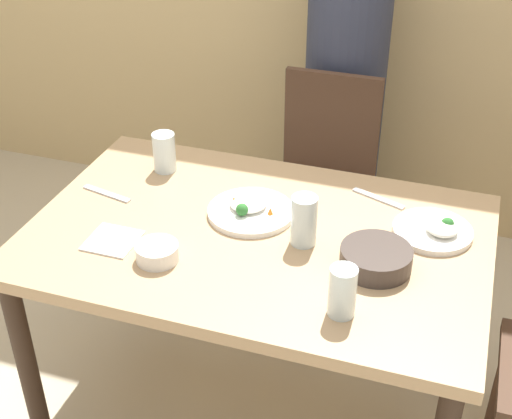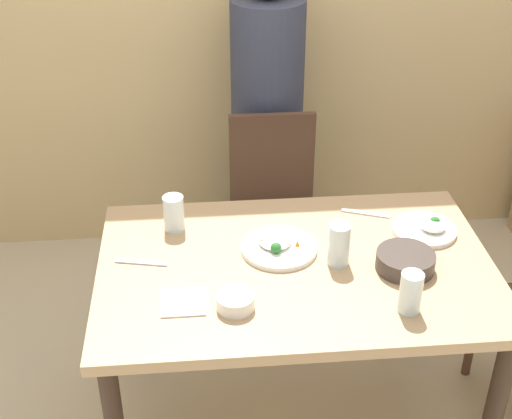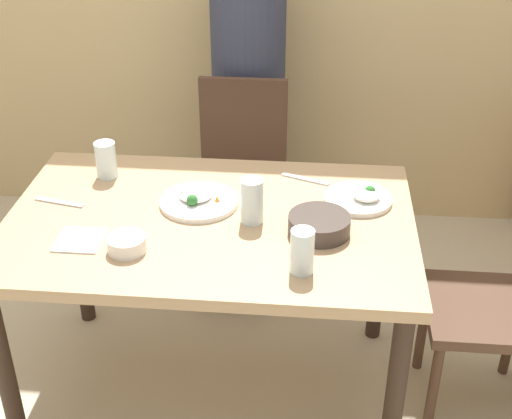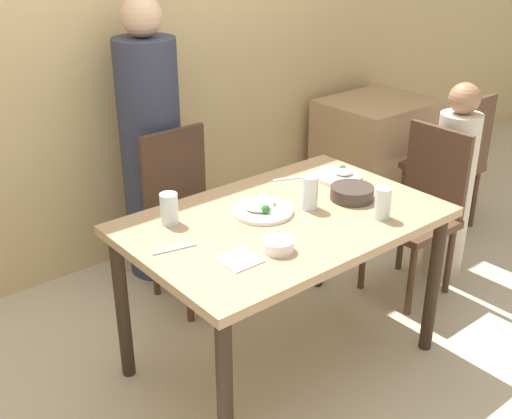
{
  "view_description": "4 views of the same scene",
  "coord_description": "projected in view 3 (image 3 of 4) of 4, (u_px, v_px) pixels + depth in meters",
  "views": [
    {
      "loc": [
        0.54,
        -1.62,
        1.93
      ],
      "look_at": [
        -0.01,
        0.02,
        0.82
      ],
      "focal_mm": 50.0,
      "sensor_mm": 36.0,
      "label": 1
    },
    {
      "loc": [
        -0.31,
        -1.93,
        2.16
      ],
      "look_at": [
        -0.13,
        0.08,
        0.93
      ],
      "focal_mm": 50.0,
      "sensor_mm": 36.0,
      "label": 2
    },
    {
      "loc": [
        0.33,
        -1.96,
        1.95
      ],
      "look_at": [
        0.15,
        0.05,
        0.76
      ],
      "focal_mm": 50.0,
      "sensor_mm": 36.0,
      "label": 3
    },
    {
      "loc": [
        -1.65,
        -1.81,
        1.94
      ],
      "look_at": [
        -0.1,
        0.07,
        0.79
      ],
      "focal_mm": 45.0,
      "sensor_mm": 36.0,
      "label": 4
    }
  ],
  "objects": [
    {
      "name": "glass_water_tall",
      "position": [
        302.0,
        251.0,
        2.02
      ],
      "size": [
        0.07,
        0.07,
        0.14
      ],
      "color": "silver",
      "rests_on": "dining_table"
    },
    {
      "name": "ground_plane",
      "position": [
        216.0,
        388.0,
        2.7
      ],
      "size": [
        10.0,
        10.0,
        0.0
      ],
      "primitive_type": "plane",
      "color": "beige"
    },
    {
      "name": "chair_adult_spot",
      "position": [
        241.0,
        180.0,
        3.12
      ],
      "size": [
        0.4,
        0.4,
        0.91
      ],
      "color": "#4C3323",
      "rests_on": "ground_plane"
    },
    {
      "name": "fork_steel",
      "position": [
        305.0,
        179.0,
        2.54
      ],
      "size": [
        0.18,
        0.08,
        0.01
      ],
      "color": "silver",
      "rests_on": "dining_table"
    },
    {
      "name": "plate_rice_adult",
      "position": [
        198.0,
        200.0,
        2.39
      ],
      "size": [
        0.26,
        0.26,
        0.06
      ],
      "color": "white",
      "rests_on": "dining_table"
    },
    {
      "name": "person_adult",
      "position": [
        249.0,
        101.0,
        3.29
      ],
      "size": [
        0.33,
        0.33,
        1.56
      ],
      "color": "#33384C",
      "rests_on": "ground_plane"
    },
    {
      "name": "chair_child_spot",
      "position": [
        509.0,
        296.0,
        2.4
      ],
      "size": [
        0.4,
        0.4,
        0.91
      ],
      "rotation": [
        0.0,
        0.0,
        -1.57
      ],
      "color": "#4C3323",
      "rests_on": "ground_plane"
    },
    {
      "name": "dining_table",
      "position": [
        210.0,
        241.0,
        2.36
      ],
      "size": [
        1.33,
        0.87,
        0.75
      ],
      "color": "tan",
      "rests_on": "ground_plane"
    },
    {
      "name": "spoon_steel",
      "position": [
        59.0,
        202.0,
        2.4
      ],
      "size": [
        0.18,
        0.06,
        0.01
      ],
      "color": "silver",
      "rests_on": "dining_table"
    },
    {
      "name": "bowl_curry",
      "position": [
        319.0,
        224.0,
        2.22
      ],
      "size": [
        0.2,
        0.2,
        0.06
      ],
      "color": "#3D332D",
      "rests_on": "dining_table"
    },
    {
      "name": "glass_water_center",
      "position": [
        106.0,
        160.0,
        2.53
      ],
      "size": [
        0.07,
        0.07,
        0.13
      ],
      "color": "silver",
      "rests_on": "dining_table"
    },
    {
      "name": "plate_rice_child",
      "position": [
        360.0,
        198.0,
        2.4
      ],
      "size": [
        0.23,
        0.23,
        0.06
      ],
      "color": "white",
      "rests_on": "dining_table"
    },
    {
      "name": "glass_water_short",
      "position": [
        252.0,
        201.0,
        2.26
      ],
      "size": [
        0.07,
        0.07,
        0.15
      ],
      "color": "silver",
      "rests_on": "dining_table"
    },
    {
      "name": "napkin_folded",
      "position": [
        80.0,
        240.0,
        2.2
      ],
      "size": [
        0.14,
        0.14,
        0.01
      ],
      "color": "white",
      "rests_on": "dining_table"
    },
    {
      "name": "bowl_rice_small",
      "position": [
        127.0,
        243.0,
        2.14
      ],
      "size": [
        0.12,
        0.12,
        0.05
      ],
      "color": "white",
      "rests_on": "dining_table"
    }
  ]
}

